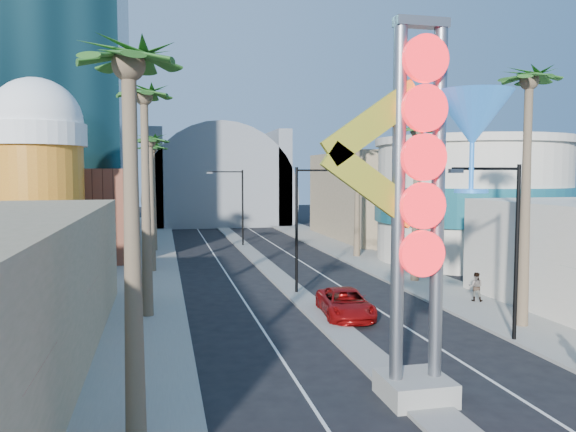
# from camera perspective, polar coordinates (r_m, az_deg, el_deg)

# --- Properties ---
(sidewalk_west) EXTENTS (5.00, 100.00, 0.15)m
(sidewalk_west) POSITION_cam_1_polar(r_m,az_deg,el_deg) (49.52, -14.10, -4.55)
(sidewalk_west) COLOR gray
(sidewalk_west) RESTS_ON ground
(sidewalk_east) EXTENTS (5.00, 100.00, 0.15)m
(sidewalk_east) POSITION_cam_1_polar(r_m,az_deg,el_deg) (52.56, 7.14, -3.95)
(sidewalk_east) COLOR gray
(sidewalk_east) RESTS_ON ground
(median) EXTENTS (1.60, 84.00, 0.15)m
(median) POSITION_cam_1_polar(r_m,az_deg,el_deg) (53.10, -3.69, -3.84)
(median) COLOR gray
(median) RESTS_ON ground
(hotel_tower) EXTENTS (20.00, 20.00, 50.00)m
(hotel_tower) POSITION_cam_1_polar(r_m,az_deg,el_deg) (69.59, -25.04, 18.40)
(hotel_tower) COLOR black
(hotel_tower) RESTS_ON ground
(brick_filler_west) EXTENTS (10.00, 10.00, 8.00)m
(brick_filler_west) POSITION_cam_1_polar(r_m,az_deg,el_deg) (52.64, -21.18, 0.11)
(brick_filler_west) COLOR brown
(brick_filler_west) RESTS_ON ground
(filler_east) EXTENTS (10.00, 20.00, 10.00)m
(filler_east) POSITION_cam_1_polar(r_m,az_deg,el_deg) (66.53, 8.66, 2.02)
(filler_east) COLOR #90805D
(filler_east) RESTS_ON ground
(beer_mug) EXTENTS (7.00, 7.00, 14.50)m
(beer_mug) POSITION_cam_1_polar(r_m,az_deg,el_deg) (44.81, -24.09, 4.27)
(beer_mug) COLOR #CB671B
(beer_mug) RESTS_ON ground
(turquoise_building) EXTENTS (16.60, 16.60, 10.60)m
(turquoise_building) POSITION_cam_1_polar(r_m,az_deg,el_deg) (51.19, 18.11, 1.47)
(turquoise_building) COLOR beige
(turquoise_building) RESTS_ON ground
(canopy) EXTENTS (22.00, 16.00, 22.00)m
(canopy) POSITION_cam_1_polar(r_m,az_deg,el_deg) (86.38, -7.23, 2.09)
(canopy) COLOR slate
(canopy) RESTS_ON ground
(neon_sign) EXTENTS (6.53, 2.60, 12.55)m
(neon_sign) POSITION_cam_1_polar(r_m,az_deg,el_deg) (19.14, 15.38, 3.35)
(neon_sign) COLOR gray
(neon_sign) RESTS_ON ground
(streetlight_0) EXTENTS (3.79, 0.25, 8.00)m
(streetlight_0) POSITION_cam_1_polar(r_m,az_deg,el_deg) (35.14, 1.74, -0.11)
(streetlight_0) COLOR black
(streetlight_0) RESTS_ON ground
(streetlight_1) EXTENTS (3.79, 0.25, 8.00)m
(streetlight_1) POSITION_cam_1_polar(r_m,az_deg,el_deg) (58.50, -5.16, 1.63)
(streetlight_1) COLOR black
(streetlight_1) RESTS_ON ground
(streetlight_2) EXTENTS (3.45, 0.25, 8.00)m
(streetlight_2) POSITION_cam_1_polar(r_m,az_deg,el_deg) (26.66, 21.41, -1.90)
(streetlight_2) COLOR black
(streetlight_2) RESTS_ON ground
(palm_0) EXTENTS (2.40, 2.40, 11.70)m
(palm_0) POSITION_cam_1_polar(r_m,az_deg,el_deg) (16.13, -15.85, 12.55)
(palm_0) COLOR brown
(palm_0) RESTS_ON ground
(palm_1) EXTENTS (2.40, 2.40, 12.70)m
(palm_1) POSITION_cam_1_polar(r_m,az_deg,el_deg) (30.12, -14.40, 10.36)
(palm_1) COLOR brown
(palm_1) RESTS_ON ground
(palm_2) EXTENTS (2.40, 2.40, 11.20)m
(palm_2) POSITION_cam_1_polar(r_m,az_deg,el_deg) (43.98, -13.82, 6.65)
(palm_2) COLOR brown
(palm_2) RESTS_ON ground
(palm_3) EXTENTS (2.40, 2.40, 11.20)m
(palm_3) POSITION_cam_1_polar(r_m,az_deg,el_deg) (55.97, -13.58, 6.12)
(palm_3) COLOR brown
(palm_3) RESTS_ON ground
(palm_5) EXTENTS (2.40, 2.40, 13.20)m
(palm_5) POSITION_cam_1_polar(r_m,az_deg,el_deg) (29.69, 23.27, 11.10)
(palm_5) COLOR brown
(palm_5) RESTS_ON ground
(palm_6) EXTENTS (2.40, 2.40, 11.70)m
(palm_6) POSITION_cam_1_polar(r_m,az_deg,el_deg) (39.90, 12.97, 7.57)
(palm_6) COLOR brown
(palm_6) RESTS_ON ground
(palm_7) EXTENTS (2.40, 2.40, 12.70)m
(palm_7) POSITION_cam_1_polar(r_m,az_deg,el_deg) (51.02, 7.10, 7.91)
(palm_7) COLOR brown
(palm_7) RESTS_ON ground
(red_pickup) EXTENTS (2.94, 5.49, 1.47)m
(red_pickup) POSITION_cam_1_polar(r_m,az_deg,el_deg) (30.20, 5.83, -8.82)
(red_pickup) COLOR maroon
(red_pickup) RESTS_ON ground
(pedestrian_b) EXTENTS (1.04, 0.99, 1.70)m
(pedestrian_b) POSITION_cam_1_polar(r_m,az_deg,el_deg) (34.81, 18.53, -6.82)
(pedestrian_b) COLOR gray
(pedestrian_b) RESTS_ON sidewalk_east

